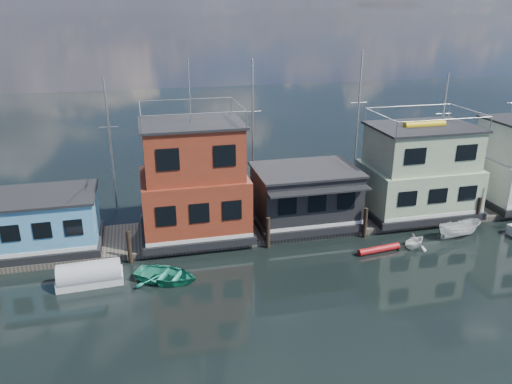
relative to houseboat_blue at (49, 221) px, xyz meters
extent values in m
plane|color=black|center=(18.00, -12.00, -2.21)|extent=(160.00, 160.00, 0.00)
cube|color=#595147|center=(18.00, 0.00, -2.01)|extent=(48.00, 5.00, 0.40)
cube|color=black|center=(0.00, 0.00, -1.56)|extent=(6.40, 4.90, 0.50)
cube|color=#58A4D4|center=(0.00, 0.00, 0.19)|extent=(6.00, 4.50, 3.00)
cube|color=black|center=(0.00, 0.00, 1.77)|extent=(6.30, 4.80, 0.16)
cube|color=black|center=(9.50, 0.00, -1.56)|extent=(7.40, 5.90, 0.50)
cube|color=maroon|center=(9.50, 0.00, 0.57)|extent=(7.00, 5.50, 3.74)
cube|color=maroon|center=(9.50, 0.00, 4.17)|extent=(6.30, 4.95, 3.46)
cube|color=black|center=(9.50, 0.00, 5.97)|extent=(6.65, 5.23, 0.16)
cylinder|color=silver|center=(9.50, 0.00, 8.05)|extent=(0.08, 0.08, 4.00)
cube|color=black|center=(17.50, 0.00, -1.56)|extent=(7.40, 5.40, 0.50)
cube|color=black|center=(17.50, 0.00, 0.39)|extent=(7.00, 5.00, 3.40)
cube|color=black|center=(17.50, 0.00, 2.17)|extent=(7.30, 5.30, 0.16)
cube|color=black|center=(17.50, -2.80, 1.58)|extent=(7.00, 1.20, 0.12)
cube|color=black|center=(26.50, 0.00, -1.56)|extent=(8.40, 5.90, 0.50)
cube|color=#A4BB91|center=(26.50, 0.00, 0.25)|extent=(8.00, 5.50, 3.12)
cube|color=#A4BB91|center=(26.50, 0.00, 3.25)|extent=(7.20, 4.95, 2.88)
cube|color=black|center=(26.50, 0.00, 4.77)|extent=(7.60, 5.23, 0.16)
cylinder|color=yellow|center=(26.50, 0.00, 4.94)|extent=(3.20, 0.56, 0.56)
cylinder|color=#2D2116|center=(5.00, -2.80, -1.11)|extent=(0.28, 0.28, 2.20)
cylinder|color=#2D2116|center=(14.00, -2.80, -1.11)|extent=(0.28, 0.28, 2.20)
cylinder|color=#2D2116|center=(21.00, -2.80, -1.11)|extent=(0.28, 0.28, 2.20)
cylinder|color=#2D2116|center=(30.00, -2.80, -1.11)|extent=(0.28, 0.28, 2.20)
cylinder|color=silver|center=(4.00, 6.00, 3.04)|extent=(0.16, 0.16, 10.50)
cylinder|color=silver|center=(4.00, 6.00, 4.62)|extent=(1.40, 0.06, 0.06)
cylinder|color=silver|center=(15.00, 6.00, 3.54)|extent=(0.16, 0.16, 11.50)
cylinder|color=silver|center=(15.00, 6.00, 5.27)|extent=(1.40, 0.06, 0.06)
cylinder|color=silver|center=(24.00, 6.00, 3.79)|extent=(0.16, 0.16, 12.00)
cylinder|color=silver|center=(24.00, 6.00, 5.59)|extent=(1.40, 0.06, 0.06)
cylinder|color=silver|center=(32.00, 6.00, 2.79)|extent=(0.16, 0.16, 10.00)
cylinder|color=silver|center=(32.00, 6.00, 4.29)|extent=(1.40, 0.06, 0.06)
cylinder|color=silver|center=(39.00, 6.00, 3.29)|extent=(0.16, 0.16, 11.00)
cube|color=silver|center=(2.71, -4.88, -1.89)|extent=(3.80, 1.61, 0.62)
cylinder|color=#AAABAF|center=(2.71, -4.88, -1.54)|extent=(3.63, 1.69, 1.51)
imported|color=white|center=(27.41, -4.38, -1.59)|extent=(3.23, 1.26, 1.24)
cylinder|color=#AE1216|center=(20.97, -5.14, -1.98)|extent=(3.05, 0.81, 0.44)
imported|color=#299676|center=(7.05, -5.61, -1.80)|extent=(4.74, 4.29, 0.80)
imported|color=white|center=(23.53, -5.11, -1.67)|extent=(2.57, 2.44, 1.07)
camera|label=1|loc=(6.23, -31.91, 13.14)|focal=35.00mm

